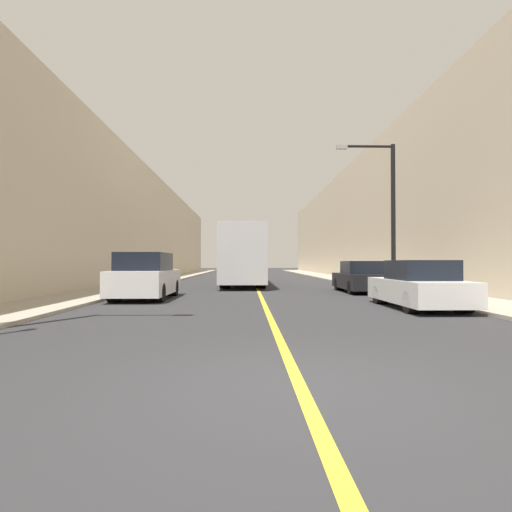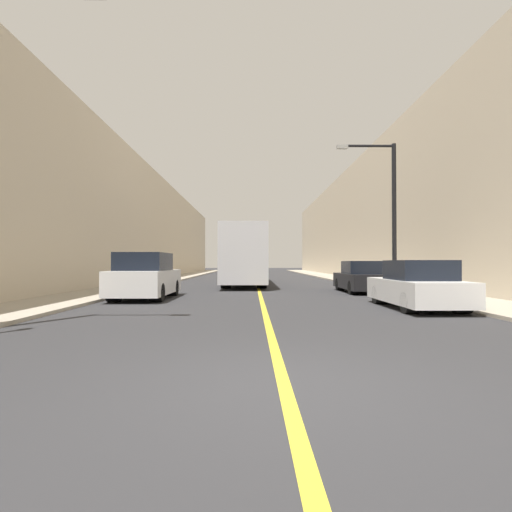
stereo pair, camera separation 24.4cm
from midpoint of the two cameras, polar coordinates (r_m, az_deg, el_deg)
The scene contains 11 objects.
ground_plane at distance 4.79m, azimuth 5.66°, elevation -18.23°, with size 200.00×200.00×0.00m, color #2D2D30.
sidewalk_left at distance 35.22m, azimuth -11.65°, elevation -3.15°, with size 2.76×72.00×0.10m, color #A89E8C.
sidewalk_right at distance 35.42m, azimuth 11.96°, elevation -3.13°, with size 2.76×72.00×0.10m, color #A89E8C.
building_row_left at distance 36.13m, azimuth -16.91°, elevation 4.20°, with size 4.00×72.00×9.27m, color beige.
building_row_right at distance 36.47m, azimuth 17.14°, elevation 4.94°, with size 4.00×72.00×10.26m, color beige.
road_center_line at distance 34.58m, azimuth 0.19°, elevation -3.29°, with size 0.16×72.00×0.01m, color gold.
bus at distance 25.78m, azimuth -1.30°, elevation 0.05°, with size 2.52×12.30×3.49m.
parked_suv_left at distance 16.22m, azimuth -15.11°, elevation -2.97°, with size 1.97×4.44×1.80m.
car_right_near at distance 13.38m, azimuth 22.51°, elevation -4.08°, with size 1.83×4.26×1.49m.
car_right_mid at distance 19.70m, azimuth 15.11°, elevation -3.08°, with size 1.76×4.26×1.49m.
street_lamp_right at distance 19.34m, azimuth 18.73°, elevation 6.82°, with size 2.72×0.24×6.75m.
Camera 2 is at (-0.38, -4.55, 1.42)m, focal length 28.00 mm.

